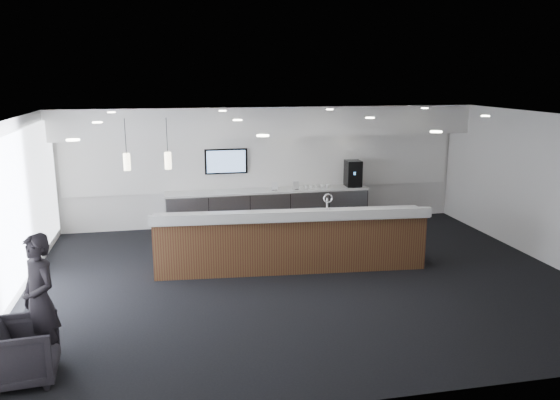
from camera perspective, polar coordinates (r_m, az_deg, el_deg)
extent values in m
plane|color=black|center=(10.36, 2.50, -8.15)|extent=(10.00, 10.00, 0.00)
cube|color=black|center=(9.69, 2.67, 8.64)|extent=(10.00, 8.00, 0.02)
cube|color=silver|center=(13.76, -1.53, 3.64)|extent=(10.00, 0.02, 3.00)
cube|color=silver|center=(9.97, -26.52, -1.35)|extent=(0.02, 8.00, 3.00)
cube|color=silver|center=(12.14, 26.11, 1.05)|extent=(0.02, 8.00, 3.00)
cube|color=white|center=(13.18, -1.21, 8.27)|extent=(10.00, 0.90, 0.70)
cube|color=white|center=(13.71, -1.51, 4.03)|extent=(9.80, 0.06, 1.40)
cube|color=silver|center=(9.96, -26.30, -1.34)|extent=(0.04, 7.36, 2.55)
cube|color=gray|center=(13.62, -1.24, -0.97)|extent=(5.00, 0.60, 0.90)
cube|color=silver|center=(13.51, -1.25, 0.99)|extent=(5.06, 0.66, 0.05)
cylinder|color=silver|center=(13.09, -9.62, -1.52)|extent=(0.60, 0.02, 0.02)
cylinder|color=silver|center=(13.16, -5.27, -1.31)|extent=(0.60, 0.02, 0.02)
cylinder|color=silver|center=(13.30, -0.98, -1.10)|extent=(0.60, 0.02, 0.02)
cylinder|color=silver|center=(13.52, 3.18, -0.89)|extent=(0.60, 0.02, 0.02)
cylinder|color=silver|center=(13.81, 7.20, -0.68)|extent=(0.60, 0.02, 0.02)
cube|color=black|center=(13.50, -5.66, 4.05)|extent=(1.05, 0.07, 0.62)
cube|color=#2D64B7|center=(13.47, -5.64, 4.02)|extent=(0.95, 0.01, 0.54)
cylinder|color=#FFF2C6|center=(10.27, -11.64, 4.42)|extent=(0.12, 0.12, 0.30)
cylinder|color=#FFF2C6|center=(10.29, -15.55, 4.23)|extent=(0.12, 0.12, 0.30)
cube|color=#492418|center=(10.67, 1.12, -4.51)|extent=(5.25, 1.14, 1.05)
cube|color=silver|center=(10.52, 1.13, -1.62)|extent=(5.33, 1.23, 0.06)
cube|color=silver|center=(10.11, 1.46, -1.70)|extent=(5.28, 0.54, 0.18)
cylinder|color=silver|center=(10.70, 4.93, -0.48)|extent=(0.04, 0.04, 0.28)
torus|color=silver|center=(10.61, 5.04, 0.18)|extent=(0.19, 0.05, 0.19)
cube|color=black|center=(14.01, 7.64, 2.78)|extent=(0.39, 0.44, 0.66)
cube|color=silver|center=(13.85, 7.91, 1.31)|extent=(0.24, 0.12, 0.02)
cube|color=white|center=(13.42, -0.56, 1.45)|extent=(0.15, 0.03, 0.20)
cube|color=white|center=(13.49, 1.66, 1.54)|extent=(0.16, 0.06, 0.22)
imported|color=black|center=(7.70, -25.39, -14.14)|extent=(0.90, 0.88, 0.76)
imported|color=black|center=(7.83, -23.80, -9.53)|extent=(0.73, 0.77, 1.76)
imported|color=white|center=(13.78, 5.03, 1.50)|extent=(0.11, 0.11, 0.10)
imported|color=white|center=(13.74, 4.47, 1.48)|extent=(0.15, 0.15, 0.10)
imported|color=white|center=(13.70, 3.91, 1.46)|extent=(0.14, 0.14, 0.10)
imported|color=white|center=(13.67, 3.34, 1.43)|extent=(0.14, 0.14, 0.10)
imported|color=white|center=(13.63, 2.77, 1.41)|extent=(0.15, 0.15, 0.10)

